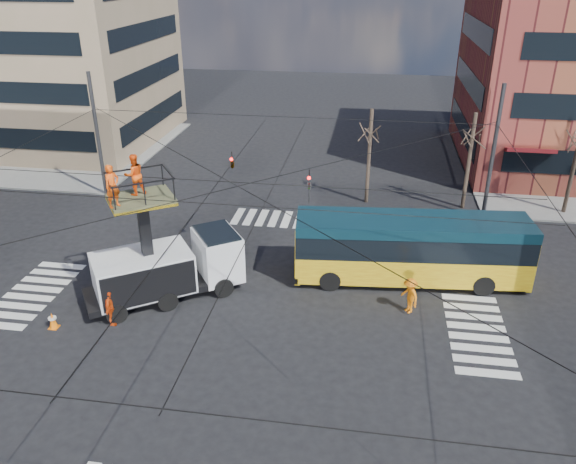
{
  "coord_description": "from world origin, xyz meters",
  "views": [
    {
      "loc": [
        5.15,
        -20.21,
        13.88
      ],
      "look_at": [
        1.6,
        2.68,
        2.73
      ],
      "focal_mm": 35.0,
      "sensor_mm": 36.0,
      "label": 1
    }
  ],
  "objects_px": {
    "city_bus": "(411,248)",
    "worker_ground": "(110,308)",
    "flagger": "(410,296)",
    "utility_truck": "(166,254)",
    "traffic_cone": "(53,320)"
  },
  "relations": [
    {
      "from": "flagger",
      "to": "worker_ground",
      "type": "bearing_deg",
      "value": -108.65
    },
    {
      "from": "city_bus",
      "to": "worker_ground",
      "type": "distance_m",
      "value": 13.8
    },
    {
      "from": "city_bus",
      "to": "flagger",
      "type": "height_order",
      "value": "city_bus"
    },
    {
      "from": "utility_truck",
      "to": "traffic_cone",
      "type": "height_order",
      "value": "utility_truck"
    },
    {
      "from": "utility_truck",
      "to": "traffic_cone",
      "type": "relative_size",
      "value": 9.46
    },
    {
      "from": "city_bus",
      "to": "traffic_cone",
      "type": "distance_m",
      "value": 16.22
    },
    {
      "from": "worker_ground",
      "to": "flagger",
      "type": "distance_m",
      "value": 12.78
    },
    {
      "from": "utility_truck",
      "to": "worker_ground",
      "type": "bearing_deg",
      "value": -156.35
    },
    {
      "from": "worker_ground",
      "to": "flagger",
      "type": "relative_size",
      "value": 1.0
    },
    {
      "from": "utility_truck",
      "to": "city_bus",
      "type": "height_order",
      "value": "utility_truck"
    },
    {
      "from": "utility_truck",
      "to": "city_bus",
      "type": "distance_m",
      "value": 11.36
    },
    {
      "from": "city_bus",
      "to": "flagger",
      "type": "distance_m",
      "value": 2.97
    },
    {
      "from": "city_bus",
      "to": "worker_ground",
      "type": "height_order",
      "value": "city_bus"
    },
    {
      "from": "traffic_cone",
      "to": "city_bus",
      "type": "bearing_deg",
      "value": 23.13
    },
    {
      "from": "utility_truck",
      "to": "traffic_cone",
      "type": "xyz_separation_m",
      "value": [
        -3.96,
        -3.24,
        -1.79
      ]
    }
  ]
}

